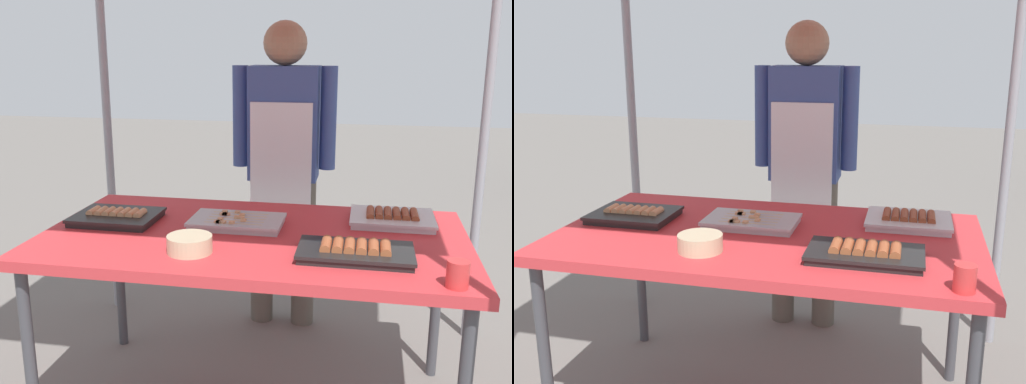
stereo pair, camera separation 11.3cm
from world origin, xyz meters
TOP-DOWN VIEW (x-y plane):
  - stall_table at (0.00, 0.00)m, footprint 1.60×0.90m
  - tray_grilled_sausages at (-0.58, 0.05)m, footprint 0.33×0.27m
  - tray_meat_skewers at (-0.08, 0.08)m, footprint 0.37×0.23m
  - tray_pork_links at (0.39, -0.19)m, footprint 0.39×0.23m
  - tray_spring_rolls at (0.52, 0.24)m, footprint 0.33×0.27m
  - condiment_bowl at (-0.18, -0.25)m, footprint 0.16×0.16m
  - drink_cup_near_edge at (0.69, -0.39)m, footprint 0.07×0.07m
  - vendor_woman at (-0.00, 0.79)m, footprint 0.52×0.23m

SIDE VIEW (x-z plane):
  - stall_table at x=0.00m, z-range 0.32..1.07m
  - tray_meat_skewers at x=-0.08m, z-range 0.75..0.79m
  - tray_grilled_sausages at x=-0.58m, z-range 0.74..0.79m
  - tray_spring_rolls at x=0.52m, z-range 0.75..0.80m
  - tray_pork_links at x=0.39m, z-range 0.74..0.80m
  - condiment_bowl at x=-0.18m, z-range 0.75..0.81m
  - drink_cup_near_edge at x=0.69m, z-range 0.75..0.83m
  - vendor_woman at x=0.00m, z-range 0.14..1.70m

